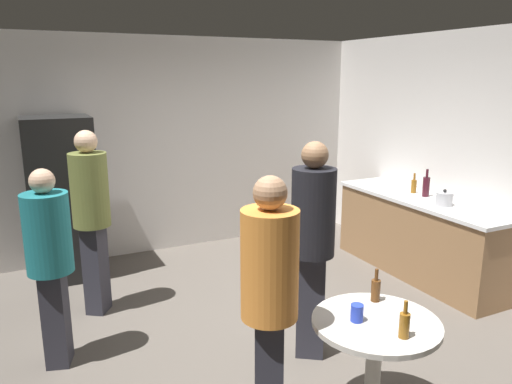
{
  "coord_description": "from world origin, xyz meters",
  "views": [
    {
      "loc": [
        -1.69,
        -3.43,
        2.22
      ],
      "look_at": [
        0.1,
        0.26,
        1.24
      ],
      "focal_mm": 34.39,
      "sensor_mm": 36.0,
      "label": 1
    }
  ],
  "objects": [
    {
      "name": "kitchen_counter",
      "position": [
        2.28,
        0.51,
        0.45
      ],
      "size": [
        0.64,
        2.2,
        0.9
      ],
      "color": "olive",
      "rests_on": "ground_plane"
    },
    {
      "name": "wall_side_right",
      "position": [
        2.63,
        0.0,
        1.35
      ],
      "size": [
        0.06,
        5.2,
        2.7
      ],
      "primitive_type": "cube",
      "color": "silver",
      "rests_on": "ground_plane"
    },
    {
      "name": "person_in_orange_shirt",
      "position": [
        -0.46,
        -1.08,
        0.98
      ],
      "size": [
        0.46,
        0.46,
        1.68
      ],
      "rotation": [
        0.0,
        0.0,
        -0.47
      ],
      "color": "#2D2D38",
      "rests_on": "ground_plane"
    },
    {
      "name": "ground_plane",
      "position": [
        0.0,
        0.0,
        -0.05
      ],
      "size": [
        5.2,
        5.2,
        0.1
      ],
      "primitive_type": "cube",
      "color": "#5B544C"
    },
    {
      "name": "foreground_table",
      "position": [
        0.2,
        -1.25,
        0.63
      ],
      "size": [
        0.8,
        0.8,
        0.73
      ],
      "color": "beige",
      "rests_on": "ground_plane"
    },
    {
      "name": "person_in_teal_shirt",
      "position": [
        -1.57,
        0.37,
        0.91
      ],
      "size": [
        0.42,
        0.42,
        1.57
      ],
      "rotation": [
        0.0,
        0.0,
        -0.29
      ],
      "color": "#2D2D38",
      "rests_on": "ground_plane"
    },
    {
      "name": "person_in_black_shirt",
      "position": [
        0.27,
        -0.38,
        1.03
      ],
      "size": [
        0.47,
        0.47,
        1.75
      ],
      "rotation": [
        0.0,
        0.0,
        -2.17
      ],
      "color": "#2D2D38",
      "rests_on": "ground_plane"
    },
    {
      "name": "beer_bottle_amber",
      "position": [
        0.21,
        -1.49,
        0.82
      ],
      "size": [
        0.06,
        0.06,
        0.23
      ],
      "color": "#8C5919",
      "rests_on": "foreground_table"
    },
    {
      "name": "refrigerator",
      "position": [
        -1.33,
        2.2,
        0.9
      ],
      "size": [
        0.7,
        0.68,
        1.8
      ],
      "color": "black",
      "rests_on": "ground_plane"
    },
    {
      "name": "beer_bottle_brown",
      "position": [
        0.37,
        -1.03,
        0.82
      ],
      "size": [
        0.06,
        0.06,
        0.23
      ],
      "color": "#593314",
      "rests_on": "foreground_table"
    },
    {
      "name": "beer_bottle_on_counter",
      "position": [
        2.35,
        0.73,
        0.98
      ],
      "size": [
        0.06,
        0.06,
        0.23
      ],
      "color": "#8C5919",
      "rests_on": "kitchen_counter"
    },
    {
      "name": "wine_bottle_on_counter",
      "position": [
        2.35,
        0.54,
        1.02
      ],
      "size": [
        0.08,
        0.08,
        0.31
      ],
      "color": "#3F141E",
      "rests_on": "kitchen_counter"
    },
    {
      "name": "plastic_cup_blue",
      "position": [
        0.08,
        -1.21,
        0.79
      ],
      "size": [
        0.08,
        0.08,
        0.11
      ],
      "primitive_type": "cylinder",
      "color": "blue",
      "rests_on": "foreground_table"
    },
    {
      "name": "wall_back",
      "position": [
        0.0,
        2.63,
        1.35
      ],
      "size": [
        5.32,
        0.06,
        2.7
      ],
      "primitive_type": "cube",
      "color": "silver",
      "rests_on": "ground_plane"
    },
    {
      "name": "kettle",
      "position": [
        2.23,
        0.16,
        0.97
      ],
      "size": [
        0.24,
        0.17,
        0.18
      ],
      "color": "#B2B2B7",
      "rests_on": "kitchen_counter"
    },
    {
      "name": "person_in_olive_shirt",
      "position": [
        -1.16,
        1.15,
        1.03
      ],
      "size": [
        0.47,
        0.47,
        1.75
      ],
      "rotation": [
        0.0,
        0.0,
        -0.59
      ],
      "color": "#2D2D38",
      "rests_on": "ground_plane"
    }
  ]
}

